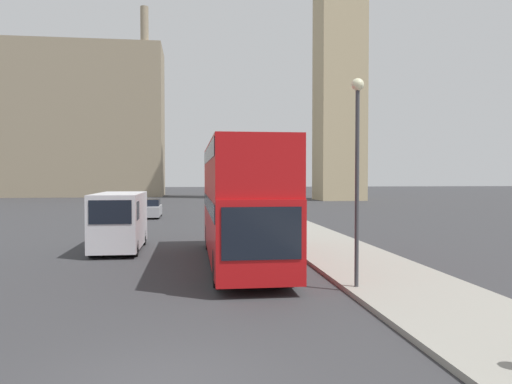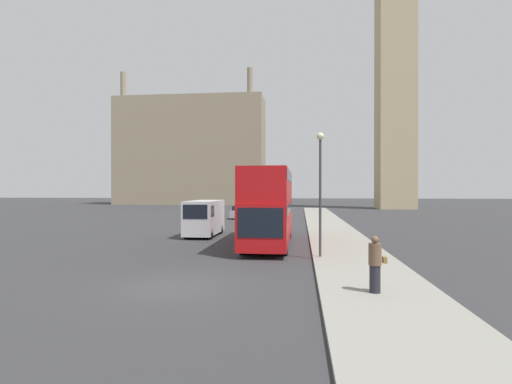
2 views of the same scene
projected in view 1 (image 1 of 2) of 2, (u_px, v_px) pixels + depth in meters
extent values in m
cube|color=tan|center=(340.00, 52.00, 70.45)|extent=(6.29, 6.29, 41.79)
cube|color=gray|center=(58.00, 121.00, 83.21)|extent=(34.73, 10.75, 25.10)
cylinder|color=gray|center=(144.00, 24.00, 80.09)|extent=(1.29, 1.29, 5.52)
cube|color=#B71114|center=(241.00, 224.00, 19.19)|extent=(2.51, 11.30, 2.42)
cube|color=#B71114|center=(241.00, 169.00, 19.13)|extent=(2.51, 11.08, 1.85)
cube|color=black|center=(241.00, 204.00, 19.17)|extent=(2.55, 10.85, 0.55)
cube|color=black|center=(241.00, 154.00, 19.11)|extent=(2.55, 10.62, 0.55)
cube|color=black|center=(262.00, 233.00, 13.57)|extent=(2.21, 0.03, 1.45)
cylinder|color=black|center=(225.00, 268.00, 15.19)|extent=(0.70, 1.16, 1.16)
cylinder|color=black|center=(283.00, 267.00, 15.42)|extent=(0.70, 1.16, 1.16)
cylinder|color=black|center=(213.00, 237.00, 23.03)|extent=(0.70, 1.16, 1.16)
cylinder|color=black|center=(252.00, 236.00, 23.26)|extent=(0.70, 1.16, 1.16)
cube|color=silver|center=(120.00, 220.00, 22.58)|extent=(1.98, 5.24, 2.41)
cube|color=black|center=(110.00, 212.00, 19.95)|extent=(1.69, 0.02, 0.97)
cube|color=black|center=(114.00, 211.00, 20.87)|extent=(2.01, 0.94, 0.77)
cylinder|color=black|center=(95.00, 249.00, 20.75)|extent=(0.50, 0.73, 0.73)
cylinder|color=black|center=(132.00, 248.00, 20.94)|extent=(0.50, 0.73, 0.73)
cylinder|color=black|center=(109.00, 238.00, 24.28)|extent=(0.50, 0.73, 0.73)
cylinder|color=black|center=(141.00, 238.00, 24.47)|extent=(0.50, 0.73, 0.73)
cylinder|color=#38383D|center=(357.00, 189.00, 14.49)|extent=(0.12, 0.12, 5.70)
sphere|color=beige|center=(358.00, 85.00, 14.39)|extent=(0.36, 0.36, 0.36)
cube|color=#99999E|center=(150.00, 211.00, 40.70)|extent=(1.75, 4.35, 0.80)
cube|color=black|center=(150.00, 202.00, 40.79)|extent=(1.58, 2.09, 0.54)
cylinder|color=black|center=(139.00, 215.00, 39.24)|extent=(0.39, 0.63, 0.63)
cylinder|color=black|center=(157.00, 215.00, 39.41)|extent=(0.39, 0.63, 0.63)
cylinder|color=black|center=(143.00, 213.00, 42.00)|extent=(0.39, 0.63, 0.63)
cylinder|color=black|center=(159.00, 212.00, 42.17)|extent=(0.39, 0.63, 0.63)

